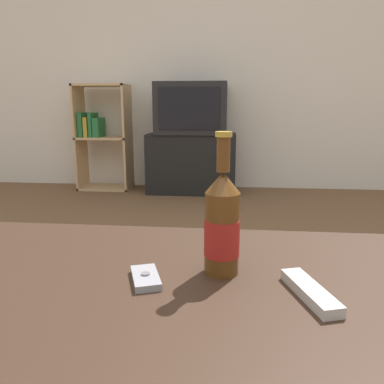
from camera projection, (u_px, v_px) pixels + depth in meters
back_wall at (220, 50)px, 3.48m from camera, size 8.00×0.05×2.60m
coffee_table at (173, 309)px, 0.75m from camera, size 1.20×0.65×0.44m
tv_stand at (192, 163)px, 3.47m from camera, size 0.80×0.40×0.54m
television at (192, 108)px, 3.36m from camera, size 0.63×0.45×0.45m
bookshelf at (101, 135)px, 3.56m from camera, size 0.49×0.30×0.98m
beer_bottle at (222, 225)px, 0.75m from camera, size 0.07×0.07×0.29m
cell_phone at (146, 278)px, 0.73m from camera, size 0.08×0.11×0.02m
remote_control at (310, 292)px, 0.67m from camera, size 0.09×0.16×0.02m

